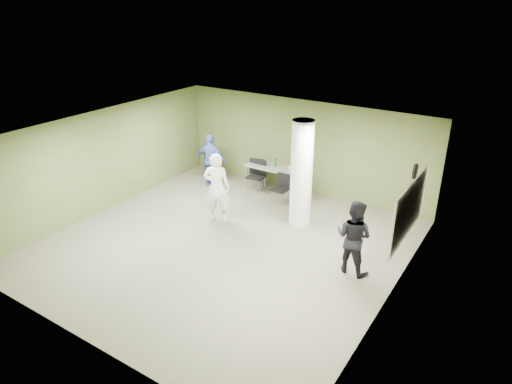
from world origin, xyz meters
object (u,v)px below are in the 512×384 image
Objects in this scene: man_blue at (211,161)px; woman_white at (217,188)px; folding_table at (273,168)px; chair_back_left at (213,158)px; man_black at (354,237)px.

woman_white is at bearing 118.23° from man_blue.
folding_table is at bearing -172.48° from man_blue.
woman_white reaches higher than chair_back_left.
folding_table is 1.00× the size of man_black.
man_black is at bearing -38.15° from folding_table.
man_blue is (-1.83, -0.70, 0.09)m from folding_table.
man_black is 1.00× the size of man_blue.
man_blue is (0.58, -0.80, 0.27)m from chair_back_left.
man_black is at bearing 151.25° from woman_white.
folding_table is 1.96m from man_blue.
folding_table is 1.00× the size of man_blue.
chair_back_left is at bearing -73.80° from woman_white.
folding_table is 0.89× the size of woman_white.
chair_back_left is 0.58× the size of man_black.
man_black is at bearing 145.45° from man_blue.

